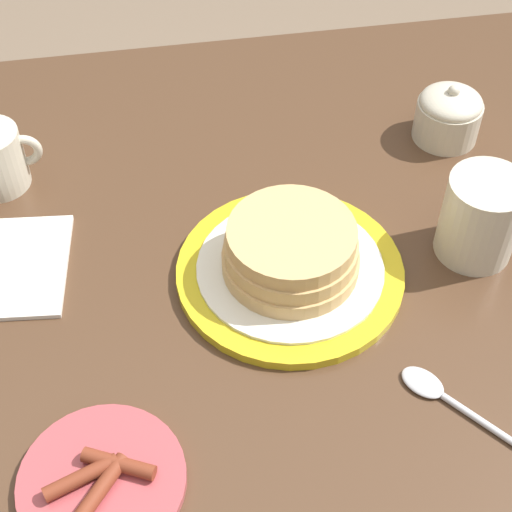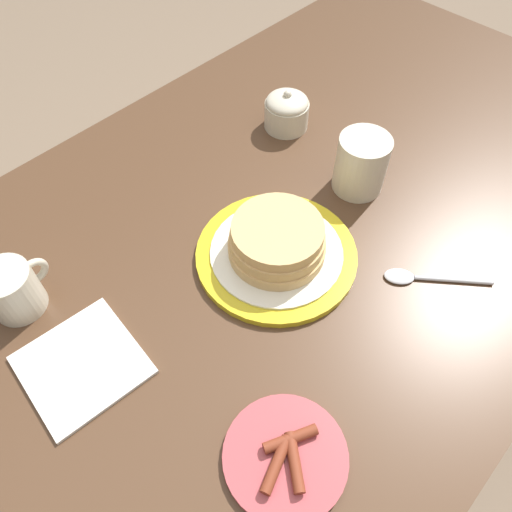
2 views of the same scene
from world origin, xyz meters
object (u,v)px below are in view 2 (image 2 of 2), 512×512
object	(u,v)px
sugar_bowl	(287,111)
napkin	(82,365)
spoon	(417,278)
side_plate_bacon	(286,456)
pancake_plate	(277,246)
coffee_mug	(362,162)
creamer_pitcher	(11,290)

from	to	relation	value
sugar_bowl	napkin	distance (m)	0.58
napkin	spoon	world-z (taller)	spoon
side_plate_bacon	napkin	bearing A→B (deg)	110.13
pancake_plate	side_plate_bacon	size ratio (longest dim) A/B	1.65
pancake_plate	sugar_bowl	size ratio (longest dim) A/B	2.99
pancake_plate	side_plate_bacon	bearing A→B (deg)	-135.30
spoon	coffee_mug	bearing A→B (deg)	62.29
creamer_pitcher	spoon	xyz separation A→B (m)	(0.44, -0.39, -0.04)
sugar_bowl	creamer_pitcher	bearing A→B (deg)	179.29
side_plate_bacon	spoon	distance (m)	0.33
sugar_bowl	spoon	bearing A→B (deg)	-108.55
creamer_pitcher	pancake_plate	bearing A→B (deg)	-32.88
sugar_bowl	spoon	xyz separation A→B (m)	(-0.13, -0.38, -0.03)
side_plate_bacon	creamer_pitcher	xyz separation A→B (m)	(-0.11, 0.42, 0.03)
pancake_plate	napkin	distance (m)	0.32
pancake_plate	coffee_mug	world-z (taller)	coffee_mug
pancake_plate	creamer_pitcher	bearing A→B (deg)	147.12
coffee_mug	pancake_plate	bearing A→B (deg)	-178.74
spoon	napkin	bearing A→B (deg)	150.43
side_plate_bacon	coffee_mug	distance (m)	0.48
coffee_mug	spoon	bearing A→B (deg)	-117.71
sugar_bowl	coffee_mug	bearing A→B (deg)	-98.87
napkin	spoon	bearing A→B (deg)	-29.57
sugar_bowl	napkin	world-z (taller)	sugar_bowl
pancake_plate	spoon	size ratio (longest dim) A/B	1.82
pancake_plate	creamer_pitcher	size ratio (longest dim) A/B	2.25
creamer_pitcher	spoon	bearing A→B (deg)	-41.50
coffee_mug	creamer_pitcher	bearing A→B (deg)	159.28
sugar_bowl	spoon	world-z (taller)	sugar_bowl
side_plate_bacon	coffee_mug	bearing A→B (deg)	26.73
side_plate_bacon	sugar_bowl	distance (m)	0.62
sugar_bowl	napkin	size ratio (longest dim) A/B	0.52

